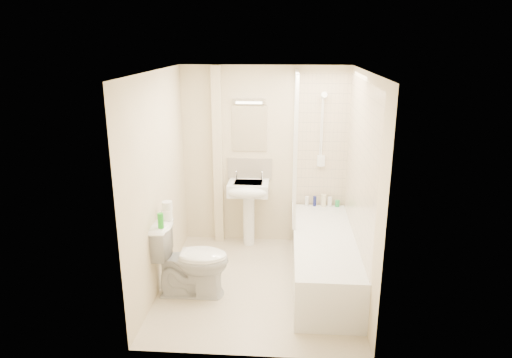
{
  "coord_description": "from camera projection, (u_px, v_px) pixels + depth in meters",
  "views": [
    {
      "loc": [
        0.3,
        -4.67,
        2.71
      ],
      "look_at": [
        -0.04,
        0.2,
        1.21
      ],
      "focal_mm": 32.0,
      "sensor_mm": 36.0,
      "label": 1
    }
  ],
  "objects": [
    {
      "name": "ceiling",
      "position": [
        259.0,
        71.0,
        4.56
      ],
      "size": [
        2.2,
        2.5,
        0.02
      ],
      "primitive_type": "cube",
      "color": "white",
      "rests_on": "wall_back"
    },
    {
      "name": "shower_screen",
      "position": [
        295.0,
        147.0,
        5.57
      ],
      "size": [
        0.04,
        0.92,
        1.8
      ],
      "color": "white",
      "rests_on": "bathtub"
    },
    {
      "name": "bottle_white_b",
      "position": [
        330.0,
        202.0,
        6.13
      ],
      "size": [
        0.06,
        0.06,
        0.13
      ],
      "primitive_type": "cylinder",
      "color": "white",
      "rests_on": "bathtub"
    },
    {
      "name": "toilet",
      "position": [
        191.0,
        259.0,
        4.96
      ],
      "size": [
        0.49,
        0.83,
        0.84
      ],
      "primitive_type": "imported",
      "rotation": [
        0.0,
        0.0,
        1.58
      ],
      "color": "white",
      "rests_on": "ground"
    },
    {
      "name": "green_bottle",
      "position": [
        161.0,
        221.0,
        4.7
      ],
      "size": [
        0.06,
        0.06,
        0.16
      ],
      "primitive_type": "cylinder",
      "color": "green",
      "rests_on": "toilet"
    },
    {
      "name": "strip_light",
      "position": [
        249.0,
        101.0,
        5.87
      ],
      "size": [
        0.42,
        0.07,
        0.07
      ],
      "primitive_type": "cube",
      "color": "silver",
      "rests_on": "wall_back"
    },
    {
      "name": "pipe_boxing",
      "position": [
        218.0,
        157.0,
        6.09
      ],
      "size": [
        0.12,
        0.12,
        2.4
      ],
      "primitive_type": "cube",
      "color": "beige",
      "rests_on": "ground"
    },
    {
      "name": "wall_left",
      "position": [
        158.0,
        183.0,
        4.99
      ],
      "size": [
        0.02,
        2.5,
        2.4
      ],
      "primitive_type": "cube",
      "color": "beige",
      "rests_on": "ground"
    },
    {
      "name": "bathtub",
      "position": [
        324.0,
        257.0,
        5.28
      ],
      "size": [
        0.7,
        2.1,
        0.55
      ],
      "color": "white",
      "rests_on": "ground"
    },
    {
      "name": "toilet_roll_lower",
      "position": [
        167.0,
        215.0,
        4.93
      ],
      "size": [
        0.12,
        0.12,
        0.11
      ],
      "primitive_type": "cylinder",
      "color": "white",
      "rests_on": "toilet"
    },
    {
      "name": "bottle_cream",
      "position": [
        324.0,
        200.0,
        6.13
      ],
      "size": [
        0.07,
        0.07,
        0.16
      ],
      "primitive_type": "cylinder",
      "color": "#EFE7B9",
      "rests_on": "bathtub"
    },
    {
      "name": "floor",
      "position": [
        258.0,
        284.0,
        5.27
      ],
      "size": [
        2.5,
        2.5,
        0.0
      ],
      "primitive_type": "plane",
      "color": "beige",
      "rests_on": "ground"
    },
    {
      "name": "tile_back",
      "position": [
        322.0,
        141.0,
        5.98
      ],
      "size": [
        0.7,
        0.01,
        1.75
      ],
      "primitive_type": "cube",
      "color": "beige",
      "rests_on": "wall_back"
    },
    {
      "name": "bottle_green",
      "position": [
        337.0,
        203.0,
        6.13
      ],
      "size": [
        0.06,
        0.06,
        0.09
      ],
      "primitive_type": "cylinder",
      "color": "green",
      "rests_on": "bathtub"
    },
    {
      "name": "wall_back",
      "position": [
        265.0,
        157.0,
        6.11
      ],
      "size": [
        2.2,
        0.02,
        2.4
      ],
      "primitive_type": "cube",
      "color": "beige",
      "rests_on": "ground"
    },
    {
      "name": "pedestal_sink",
      "position": [
        248.0,
        196.0,
        6.03
      ],
      "size": [
        0.53,
        0.49,
        1.03
      ],
      "color": "white",
      "rests_on": "ground"
    },
    {
      "name": "splashback",
      "position": [
        250.0,
        169.0,
        6.16
      ],
      "size": [
        0.6,
        0.02,
        0.3
      ],
      "primitive_type": "cube",
      "color": "beige",
      "rests_on": "wall_back"
    },
    {
      "name": "bottle_blue",
      "position": [
        315.0,
        201.0,
        6.14
      ],
      "size": [
        0.04,
        0.04,
        0.14
      ],
      "primitive_type": "cylinder",
      "color": "navy",
      "rests_on": "bathtub"
    },
    {
      "name": "wall_right",
      "position": [
        362.0,
        188.0,
        4.84
      ],
      "size": [
        0.02,
        2.5,
        2.4
      ],
      "primitive_type": "cube",
      "color": "beige",
      "rests_on": "ground"
    },
    {
      "name": "mirror",
      "position": [
        249.0,
        129.0,
        6.0
      ],
      "size": [
        0.46,
        0.01,
        0.6
      ],
      "primitive_type": "cube",
      "color": "white",
      "rests_on": "wall_back"
    },
    {
      "name": "bottle_white_a",
      "position": [
        307.0,
        201.0,
        6.15
      ],
      "size": [
        0.05,
        0.05,
        0.13
      ],
      "primitive_type": "cylinder",
      "color": "white",
      "rests_on": "bathtub"
    },
    {
      "name": "toilet_roll_upper",
      "position": [
        167.0,
        206.0,
        4.91
      ],
      "size": [
        0.11,
        0.11,
        0.09
      ],
      "primitive_type": "cylinder",
      "color": "white",
      "rests_on": "toilet_roll_lower"
    },
    {
      "name": "shower_fixture",
      "position": [
        322.0,
        133.0,
        5.9
      ],
      "size": [
        0.1,
        0.16,
        0.99
      ],
      "color": "white",
      "rests_on": "wall_back"
    },
    {
      "name": "tile_right",
      "position": [
        360.0,
        163.0,
        4.92
      ],
      "size": [
        0.01,
        2.1,
        1.75
      ],
      "primitive_type": "cube",
      "color": "beige",
      "rests_on": "wall_right"
    }
  ]
}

